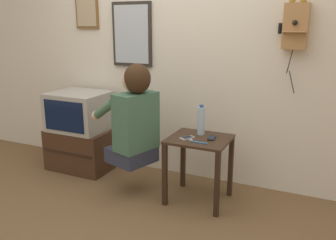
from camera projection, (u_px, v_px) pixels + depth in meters
ground_plane at (120, 222)px, 2.89m from camera, size 14.00×14.00×0.00m
wall_back at (178, 53)px, 3.56m from camera, size 6.80×0.05×2.55m
side_table at (199, 152)px, 3.14m from camera, size 0.52×0.47×0.59m
person at (134, 116)px, 3.19m from camera, size 0.62×0.53×0.92m
tv_stand at (83, 148)px, 3.95m from camera, size 0.68×0.52×0.45m
television at (80, 111)px, 3.83m from camera, size 0.60×0.51×0.41m
wall_phone_antique at (296, 25)px, 2.97m from camera, size 0.24×0.18×0.80m
framed_picture at (87, 11)px, 3.85m from camera, size 0.29×0.03×0.36m
wall_mirror at (132, 34)px, 3.68m from camera, size 0.45×0.03×0.65m
cell_phone_held at (187, 138)px, 3.09m from camera, size 0.11×0.14×0.01m
cell_phone_spare at (212, 138)px, 3.08m from camera, size 0.08×0.13×0.01m
water_bottle at (201, 121)px, 3.17m from camera, size 0.07×0.07×0.27m
toothbrush at (197, 142)px, 2.98m from camera, size 0.16×0.01×0.02m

